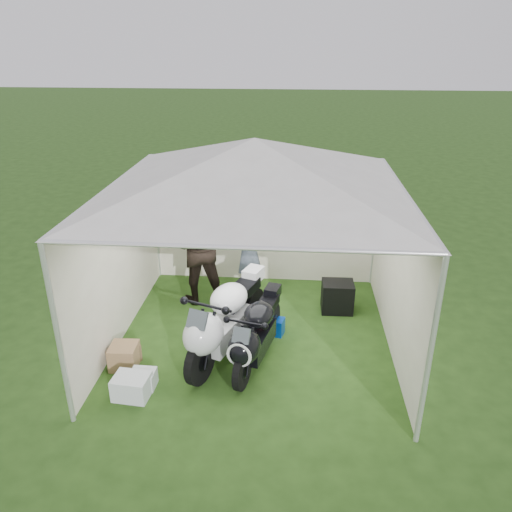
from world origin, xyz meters
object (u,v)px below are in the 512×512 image
object	(u,v)px
motorcycle_white	(224,320)
motorcycle_black	(255,333)
crate_1	(124,356)
crate_0	(132,387)
paddock_stand	(272,326)
crate_3	(125,354)
equipment_box	(337,297)
person_dark_jacket	(198,246)
person_blue_jacket	(249,251)
canopy_tent	(255,170)
crate_2	(143,379)

from	to	relation	value
motorcycle_white	motorcycle_black	xyz separation A→B (m)	(0.46, -0.16, -0.10)
crate_1	crate_0	bearing A→B (deg)	-64.07
paddock_stand	crate_1	world-z (taller)	crate_1
crate_3	crate_0	bearing A→B (deg)	-65.43
crate_0	equipment_box	bearing A→B (deg)	41.56
paddock_stand	person_dark_jacket	distance (m)	1.85
paddock_stand	crate_0	bearing A→B (deg)	-136.26
person_dark_jacket	motorcycle_white	bearing A→B (deg)	104.73
crate_1	person_dark_jacket	bearing A→B (deg)	70.92
person_blue_jacket	crate_1	bearing A→B (deg)	-4.28
motorcycle_black	crate_3	bearing A→B (deg)	-162.92
crate_3	motorcycle_black	bearing A→B (deg)	3.47
person_dark_jacket	crate_3	distance (m)	2.22
canopy_tent	paddock_stand	bearing A→B (deg)	15.51
motorcycle_black	crate_1	distance (m)	1.84
equipment_box	crate_1	size ratio (longest dim) A/B	1.39
person_blue_jacket	crate_0	xyz separation A→B (m)	(-1.22, -2.81, -0.70)
paddock_stand	person_dark_jacket	world-z (taller)	person_dark_jacket
equipment_box	crate_1	world-z (taller)	equipment_box
motorcycle_white	crate_2	world-z (taller)	motorcycle_white
motorcycle_black	crate_2	xyz separation A→B (m)	(-1.41, -0.61, -0.38)
paddock_stand	motorcycle_white	bearing A→B (deg)	-135.06
crate_1	motorcycle_black	bearing A→B (deg)	6.39
equipment_box	crate_2	world-z (taller)	equipment_box
canopy_tent	motorcycle_black	distance (m)	2.20
person_dark_jacket	crate_1	world-z (taller)	person_dark_jacket
canopy_tent	equipment_box	bearing A→B (deg)	33.80
person_dark_jacket	crate_1	bearing A→B (deg)	64.03
motorcycle_white	motorcycle_black	size ratio (longest dim) A/B	1.16
canopy_tent	person_blue_jacket	bearing A→B (deg)	99.33
person_blue_jacket	motorcycle_white	bearing A→B (deg)	24.81
canopy_tent	crate_0	bearing A→B (deg)	-132.71
person_blue_jacket	motorcycle_black	bearing A→B (deg)	38.30
motorcycle_white	crate_3	size ratio (longest dim) A/B	5.56
crate_1	crate_2	distance (m)	0.56
canopy_tent	person_dark_jacket	bearing A→B (deg)	134.30
paddock_stand	person_blue_jacket	xyz separation A→B (m)	(-0.47, 1.19, 0.72)
canopy_tent	crate_1	world-z (taller)	canopy_tent
motorcycle_white	crate_0	size ratio (longest dim) A/B	4.71
motorcycle_white	crate_1	xyz separation A→B (m)	(-1.34, -0.36, -0.43)
person_blue_jacket	crate_0	distance (m)	3.14
equipment_box	crate_0	bearing A→B (deg)	-138.44
crate_1	crate_3	distance (m)	0.10
paddock_stand	person_blue_jacket	size ratio (longest dim) A/B	0.20
equipment_box	motorcycle_white	bearing A→B (deg)	-139.35
paddock_stand	crate_2	size ratio (longest dim) A/B	1.09
motorcycle_black	equipment_box	size ratio (longest dim) A/B	3.51
motorcycle_black	paddock_stand	world-z (taller)	motorcycle_black
motorcycle_white	motorcycle_black	bearing A→B (deg)	1.59
crate_0	crate_3	distance (m)	0.77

